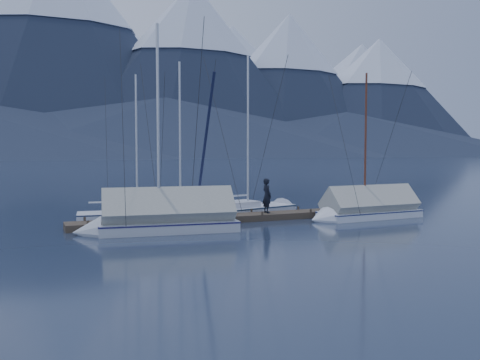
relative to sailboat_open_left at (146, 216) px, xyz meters
name	(u,v)px	position (x,y,z in m)	size (l,w,h in m)	color
ground	(256,226)	(4.52, -4.77, -0.15)	(1000.00, 1000.00, 0.00)	#161F32
mountain_range	(44,73)	(8.64, 365.68, 58.50)	(877.00, 584.00, 150.50)	#475675
dock	(240,219)	(4.52, -2.77, -0.04)	(18.00, 1.50, 0.54)	#382D23
mooring_posts	(231,215)	(4.02, -2.77, 0.20)	(15.12, 1.52, 0.35)	#382D23
sailboat_open_left	(146,216)	(0.00, 0.00, 0.00)	(6.77, 2.92, 8.71)	silver
sailboat_open_mid	(189,215)	(2.34, -0.56, 0.01)	(7.27, 3.10, 9.53)	silver
sailboat_open_right	(255,211)	(6.51, -0.37, 0.03)	(8.03, 4.02, 10.23)	silver
sailboat_covered_near	(362,211)	(11.11, -4.68, 0.29)	(6.96, 2.97, 8.93)	white
sailboat_covered_far	(156,221)	(-0.59, -4.77, 0.36)	(7.72, 3.37, 10.52)	silver
person	(267,196)	(6.14, -2.74, 1.14)	(0.70, 0.46, 1.91)	black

